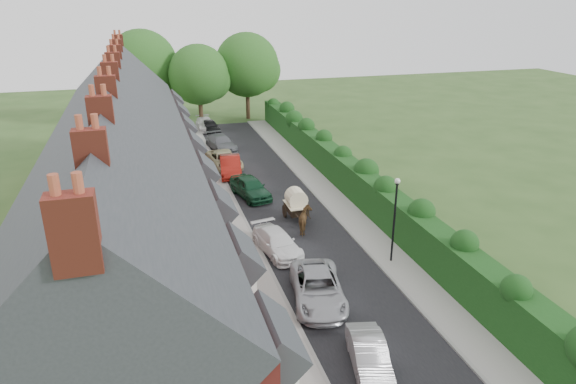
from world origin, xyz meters
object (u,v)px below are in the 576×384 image
at_px(car_white, 277,242).
at_px(car_black, 210,126).
at_px(car_silver_a, 369,356).
at_px(car_silver_b, 318,288).
at_px(horse_cart, 296,202).
at_px(car_green, 250,187).
at_px(horse, 305,221).
at_px(car_beige, 224,160).
at_px(lamppost, 395,210).
at_px(car_red, 230,166).
at_px(car_grey, 221,143).

xyz_separation_m(car_white, car_black, (0.18, 29.69, 0.01)).
distance_m(car_silver_a, car_silver_b, 5.34).
relative_size(car_silver_b, horse_cart, 1.72).
height_order(car_green, car_black, car_green).
relative_size(car_silver_a, horse, 2.04).
distance_m(car_silver_b, car_white, 5.63).
bearing_deg(horse, car_beige, -61.05).
height_order(car_green, horse, horse).
relative_size(lamppost, car_white, 1.14).
bearing_deg(car_beige, lamppost, -79.45).
relative_size(car_silver_b, car_red, 1.11).
height_order(lamppost, car_silver_b, lamppost).
relative_size(car_silver_a, car_black, 1.00).
bearing_deg(lamppost, car_silver_b, -154.21).
bearing_deg(car_white, car_black, 79.38).
height_order(lamppost, horse, lamppost).
bearing_deg(car_beige, car_silver_b, -94.76).
relative_size(lamppost, horse_cart, 1.67).
xyz_separation_m(car_black, horse_cart, (2.29, -25.41, 0.61)).
bearing_deg(car_green, car_silver_b, -101.59).
bearing_deg(car_silver_b, car_green, 102.17).
bearing_deg(car_green, car_red, 83.10).
height_order(car_beige, horse_cart, horse_cart).
distance_m(car_black, horse, 27.58).
relative_size(car_red, car_beige, 0.93).
xyz_separation_m(car_silver_b, car_grey, (-0.38, 28.00, -0.03)).
xyz_separation_m(car_white, horse, (2.48, 2.20, 0.16)).
bearing_deg(car_silver_b, car_white, 107.39).
distance_m(car_green, horse, 7.32).
distance_m(car_white, horse, 3.31).
relative_size(lamppost, car_red, 1.07).
distance_m(car_red, car_grey, 7.69).
bearing_deg(car_silver_a, horse, 95.99).
bearing_deg(car_grey, car_white, -101.86).
height_order(car_silver_a, car_black, car_black).
bearing_deg(horse_cart, car_silver_b, -100.66).
relative_size(lamppost, car_grey, 1.05).
bearing_deg(horse_cart, car_red, 104.45).
xyz_separation_m(car_silver_b, car_red, (-0.83, 20.32, 0.05)).
bearing_deg(horse_cart, car_silver_a, -95.55).
xyz_separation_m(car_green, car_grey, (-0.11, 13.20, -0.08)).
xyz_separation_m(car_red, car_beige, (-0.19, 2.08, -0.07)).
distance_m(car_red, horse, 12.81).
bearing_deg(horse_cart, car_beige, 102.95).
xyz_separation_m(horse, horse_cart, (0.00, 2.08, 0.46)).
xyz_separation_m(car_silver_a, horse_cart, (1.48, 15.21, 0.63)).
bearing_deg(lamppost, horse, 124.12).
distance_m(lamppost, car_beige, 20.97).
height_order(car_grey, horse_cart, horse_cart).
bearing_deg(car_green, horse, -85.70).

